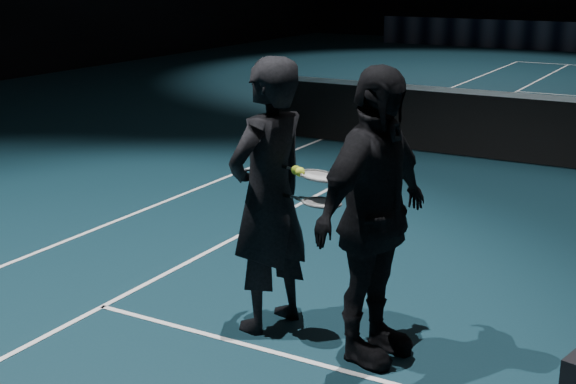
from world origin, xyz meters
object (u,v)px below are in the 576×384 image
player_a (269,196)px  player_b (373,217)px  racket_lower (322,203)px  racket_upper (319,176)px  tennis_balls (299,169)px

player_a → player_b: size_ratio=1.00×
player_b → racket_lower: (-0.40, 0.04, 0.03)m
racket_upper → tennis_balls: size_ratio=5.67×
racket_lower → racket_upper: size_ratio=1.00×
player_a → racket_lower: player_a is taller
tennis_balls → racket_lower: bearing=-6.9°
player_a → player_b: bearing=97.1°
racket_lower → racket_upper: (-0.05, 0.04, 0.17)m
racket_lower → tennis_balls: tennis_balls is taller
player_b → tennis_balls: bearing=93.9°
player_b → racket_lower: player_b is taller
racket_upper → tennis_balls: bearing=-170.4°
player_a → racket_upper: (0.40, 0.00, 0.20)m
player_b → racket_upper: (-0.44, 0.08, 0.20)m
racket_lower → player_b: bearing=0.0°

